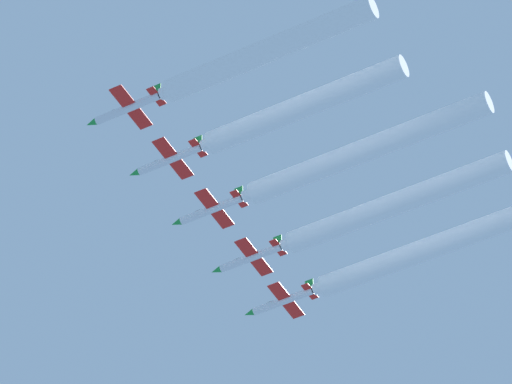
% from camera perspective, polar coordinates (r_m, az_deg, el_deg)
% --- Properties ---
extents(jet_far_left, '(8.89, 12.94, 3.11)m').
position_cam_1_polar(jet_far_left, '(286.58, -3.77, 2.40)').
color(jet_far_left, silver).
extents(jet_inner_left, '(8.89, 12.94, 3.11)m').
position_cam_1_polar(jet_inner_left, '(293.60, -2.55, 0.93)').
color(jet_inner_left, silver).
extents(jet_center, '(8.89, 12.94, 3.11)m').
position_cam_1_polar(jet_center, '(301.20, -1.35, -0.52)').
color(jet_center, silver).
extents(jet_inner_right, '(8.89, 12.94, 3.11)m').
position_cam_1_polar(jet_inner_right, '(308.02, -0.20, -1.92)').
color(jet_inner_right, silver).
extents(jet_far_right, '(8.89, 12.94, 3.11)m').
position_cam_1_polar(jet_far_right, '(316.02, 0.73, -3.17)').
color(jet_far_right, silver).
extents(smoke_trail_far_left, '(3.44, 33.96, 3.44)m').
position_cam_1_polar(smoke_trail_far_left, '(278.64, 0.26, 4.06)').
color(smoke_trail_far_left, white).
extents(smoke_trail_inner_left, '(3.44, 32.86, 3.44)m').
position_cam_1_polar(smoke_trail_inner_left, '(286.02, 1.31, 2.47)').
color(smoke_trail_inner_left, white).
extents(smoke_trail_center, '(3.44, 40.54, 3.44)m').
position_cam_1_polar(smoke_trail_center, '(292.71, 3.11, 1.20)').
color(smoke_trail_center, white).
extents(smoke_trail_inner_right, '(3.44, 38.14, 3.44)m').
position_cam_1_polar(smoke_trail_inner_right, '(300.09, 3.98, -0.36)').
color(smoke_trail_inner_right, white).
extents(smoke_trail_far_right, '(3.44, 38.13, 3.44)m').
position_cam_1_polar(smoke_trail_far_right, '(308.25, 4.83, -1.68)').
color(smoke_trail_far_right, white).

